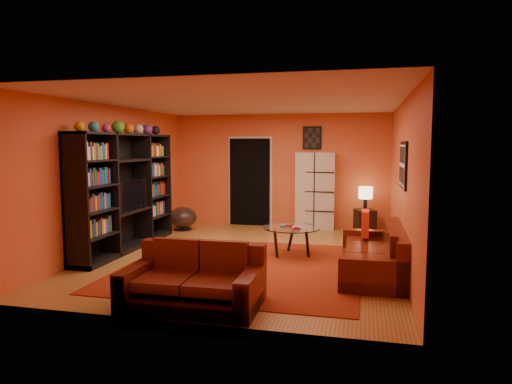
% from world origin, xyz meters
% --- Properties ---
extents(floor, '(6.00, 6.00, 0.00)m').
position_xyz_m(floor, '(0.00, 0.00, 0.00)').
color(floor, brown).
rests_on(floor, ground).
extents(ceiling, '(6.00, 6.00, 0.00)m').
position_xyz_m(ceiling, '(0.00, 0.00, 2.60)').
color(ceiling, white).
rests_on(ceiling, wall_back).
extents(wall_back, '(6.00, 0.00, 6.00)m').
position_xyz_m(wall_back, '(0.00, 3.00, 1.30)').
color(wall_back, '#D1572E').
rests_on(wall_back, floor).
extents(wall_front, '(6.00, 0.00, 6.00)m').
position_xyz_m(wall_front, '(0.00, -3.00, 1.30)').
color(wall_front, '#D1572E').
rests_on(wall_front, floor).
extents(wall_left, '(0.00, 6.00, 6.00)m').
position_xyz_m(wall_left, '(-2.50, 0.00, 1.30)').
color(wall_left, '#D1572E').
rests_on(wall_left, floor).
extents(wall_right, '(0.00, 6.00, 6.00)m').
position_xyz_m(wall_right, '(2.50, 0.00, 1.30)').
color(wall_right, '#D1572E').
rests_on(wall_right, floor).
extents(rug, '(3.60, 3.60, 0.01)m').
position_xyz_m(rug, '(0.10, -0.70, 0.01)').
color(rug, '#631A0B').
rests_on(rug, floor).
extents(doorway, '(0.95, 0.10, 2.04)m').
position_xyz_m(doorway, '(-0.70, 2.96, 1.02)').
color(doorway, black).
rests_on(doorway, floor).
extents(wall_art_right, '(0.03, 1.00, 0.70)m').
position_xyz_m(wall_art_right, '(2.48, -0.30, 1.60)').
color(wall_art_right, black).
rests_on(wall_art_right, wall_right).
extents(wall_art_back, '(0.42, 0.03, 0.52)m').
position_xyz_m(wall_art_back, '(0.75, 2.98, 2.05)').
color(wall_art_back, black).
rests_on(wall_art_back, wall_back).
extents(entertainment_unit, '(0.45, 3.00, 2.10)m').
position_xyz_m(entertainment_unit, '(-2.27, 0.00, 1.05)').
color(entertainment_unit, black).
rests_on(entertainment_unit, floor).
extents(tv, '(0.97, 0.13, 0.56)m').
position_xyz_m(tv, '(-2.23, -0.02, 1.00)').
color(tv, black).
rests_on(tv, entertainment_unit).
extents(sofa, '(0.92, 2.19, 0.85)m').
position_xyz_m(sofa, '(2.14, -0.57, 0.29)').
color(sofa, '#451209').
rests_on(sofa, rug).
extents(loveseat, '(1.61, 0.98, 0.85)m').
position_xyz_m(loveseat, '(-0.02, -2.41, 0.28)').
color(loveseat, '#451209').
rests_on(loveseat, rug).
extents(throw_pillow, '(0.12, 0.42, 0.42)m').
position_xyz_m(throw_pillow, '(1.95, 0.10, 0.63)').
color(throw_pillow, '#FC3B1C').
rests_on(throw_pillow, sofa).
extents(coffee_table, '(0.98, 0.98, 0.49)m').
position_xyz_m(coffee_table, '(0.73, 0.19, 0.45)').
color(coffee_table, silver).
rests_on(coffee_table, floor).
extents(storage_cabinet, '(0.88, 0.43, 1.73)m').
position_xyz_m(storage_cabinet, '(0.85, 2.80, 0.86)').
color(storage_cabinet, beige).
rests_on(storage_cabinet, floor).
extents(bowl_chair, '(0.62, 0.62, 0.51)m').
position_xyz_m(bowl_chair, '(-2.00, 1.98, 0.27)').
color(bowl_chair, black).
rests_on(bowl_chair, floor).
extents(side_table, '(0.51, 0.51, 0.50)m').
position_xyz_m(side_table, '(1.96, 2.63, 0.25)').
color(side_table, black).
rests_on(side_table, floor).
extents(table_lamp, '(0.30, 0.30, 0.50)m').
position_xyz_m(table_lamp, '(1.96, 2.63, 0.85)').
color(table_lamp, black).
rests_on(table_lamp, side_table).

